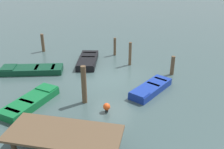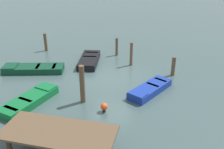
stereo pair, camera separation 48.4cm
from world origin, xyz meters
name	(u,v)px [view 1 (the left image)]	position (x,y,z in m)	size (l,w,h in m)	color
ground_plane	(112,80)	(0.00, 0.00, 0.00)	(80.00, 80.00, 0.00)	#384C4C
dock_segment	(64,135)	(0.99, 6.77, 0.83)	(4.55, 2.21, 0.95)	brown
rowboat_green	(31,101)	(3.80, 3.59, 0.22)	(2.18, 3.57, 0.46)	#0F602D
rowboat_blue	(151,88)	(-2.41, 1.32, 0.22)	(2.51, 3.19, 0.46)	navy
rowboat_dark_green	(32,70)	(5.47, -0.38, 0.22)	(4.14, 1.94, 0.46)	#0C3823
rowboat_black	(88,60)	(2.11, -2.53, 0.22)	(1.56, 3.47, 0.46)	black
mooring_piling_near_left	(115,47)	(0.35, -4.48, 0.71)	(0.20, 0.20, 1.41)	brown
mooring_piling_far_right	(43,43)	(6.30, -4.61, 0.74)	(0.25, 0.25, 1.47)	brown
mooring_piling_center	(130,54)	(-0.96, -2.59, 0.85)	(0.20, 0.20, 1.69)	brown
mooring_piling_far_left	(84,85)	(1.09, 2.94, 1.04)	(0.27, 0.27, 2.09)	brown
mooring_piling_near_right	(173,65)	(-3.82, -1.28, 0.64)	(0.25, 0.25, 1.27)	brown
marker_buoy	(107,107)	(-0.21, 3.72, 0.29)	(0.36, 0.36, 0.48)	#262626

